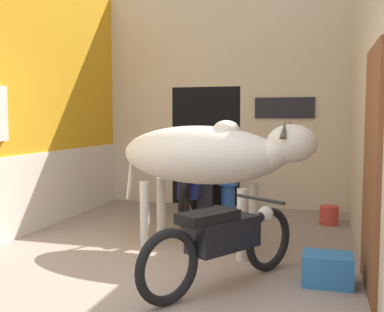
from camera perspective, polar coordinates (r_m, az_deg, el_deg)
ground_plane at (r=3.97m, az=-9.20°, el=-17.33°), size 30.00×30.00×0.00m
wall_left_shopfront at (r=6.53m, az=-18.76°, el=7.07°), size 0.25×4.14×3.68m
wall_back_with_doorway at (r=7.92m, az=3.48°, el=4.96°), size 4.06×0.93×3.68m
wall_right_with_door at (r=5.39m, az=21.79°, el=7.87°), size 0.22×4.14×3.68m
cow at (r=5.04m, az=1.86°, el=0.04°), size 2.35×1.03×1.49m
motorcycle_near at (r=4.05m, az=3.99°, el=-10.58°), size 1.09×1.60×0.74m
motorcycle_far at (r=6.72m, az=-0.28°, el=-4.40°), size 0.58×1.79×0.74m
shopkeeper_seated at (r=7.25m, az=1.73°, el=-1.71°), size 0.41×0.33×1.28m
plastic_stool at (r=7.21m, az=4.59°, el=-5.15°), size 0.31×0.31×0.46m
crate at (r=4.33m, az=16.81°, el=-13.60°), size 0.44×0.32×0.28m
bucket at (r=6.67m, az=17.01°, el=-7.19°), size 0.26×0.26×0.26m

